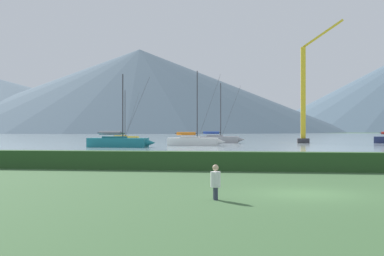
% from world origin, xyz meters
% --- Properties ---
extents(ground_plane, '(1000.00, 1000.00, 0.00)m').
position_xyz_m(ground_plane, '(0.00, 0.00, 0.00)').
color(ground_plane, '#385B33').
extents(harbor_water, '(320.00, 246.00, 0.00)m').
position_xyz_m(harbor_water, '(0.00, 137.00, 0.00)').
color(harbor_water, '#8C9EA3').
rests_on(harbor_water, ground_plane).
extents(hedge_line, '(80.00, 1.20, 1.13)m').
position_xyz_m(hedge_line, '(0.00, 11.00, 0.57)').
color(hedge_line, '#284C23').
rests_on(hedge_line, ground_plane).
extents(sailboat_slip_4, '(8.41, 2.66, 10.88)m').
position_xyz_m(sailboat_slip_4, '(-12.08, 55.57, 0.70)').
color(sailboat_slip_4, white).
rests_on(sailboat_slip_4, harbor_water).
extents(sailboat_slip_5, '(7.09, 2.14, 10.10)m').
position_xyz_m(sailboat_slip_5, '(-29.86, 81.57, 0.60)').
color(sailboat_slip_5, gold).
rests_on(sailboat_slip_5, harbor_water).
extents(sailboat_slip_6, '(9.18, 3.07, 9.76)m').
position_xyz_m(sailboat_slip_6, '(-21.13, 47.96, 0.74)').
color(sailboat_slip_6, '#19707A').
rests_on(sailboat_slip_6, harbor_water).
extents(sailboat_slip_7, '(8.45, 2.60, 10.37)m').
position_xyz_m(sailboat_slip_7, '(-9.99, 70.99, 0.70)').
color(sailboat_slip_7, '#9E9EA3').
rests_on(sailboat_slip_7, harbor_water).
extents(person_seated_viewer, '(0.36, 0.55, 1.25)m').
position_xyz_m(person_seated_viewer, '(-3.32, -2.20, 0.69)').
color(person_seated_viewer, '#2D3347').
rests_on(person_seated_viewer, ground_plane).
extents(dock_crane, '(7.74, 2.00, 21.13)m').
position_xyz_m(dock_crane, '(4.86, 72.13, 7.52)').
color(dock_crane, '#333338').
rests_on(dock_crane, ground_plane).
extents(distant_hill_east_ridge, '(288.15, 288.15, 58.37)m').
position_xyz_m(distant_hill_east_ridge, '(-90.92, 346.04, 29.19)').
color(distant_hill_east_ridge, '#425666').
rests_on(distant_hill_east_ridge, ground_plane).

